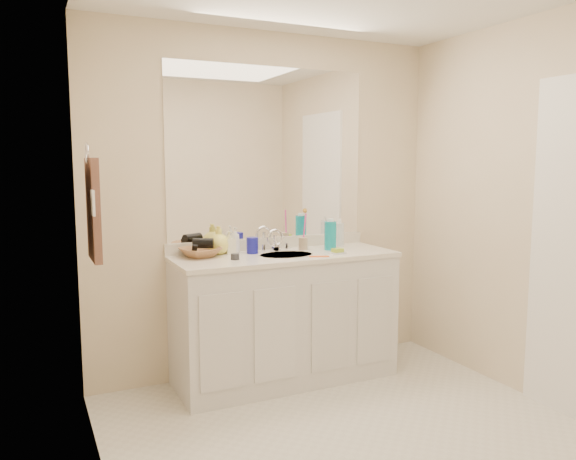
{
  "coord_description": "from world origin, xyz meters",
  "views": [
    {
      "loc": [
        -1.59,
        -2.38,
        1.51
      ],
      "look_at": [
        0.0,
        0.97,
        1.05
      ],
      "focal_mm": 35.0,
      "sensor_mm": 36.0,
      "label": 1
    }
  ],
  "objects": [
    {
      "name": "floor",
      "position": [
        0.0,
        0.0,
        0.0
      ],
      "size": [
        2.6,
        2.6,
        0.0
      ],
      "primitive_type": "cube",
      "color": "silver",
      "rests_on": "ground"
    },
    {
      "name": "wall_back",
      "position": [
        0.0,
        1.3,
        1.2
      ],
      "size": [
        2.6,
        0.02,
        2.4
      ],
      "primitive_type": "cube",
      "color": "beige",
      "rests_on": "floor"
    },
    {
      "name": "wall_left",
      "position": [
        -1.3,
        0.0,
        1.2
      ],
      "size": [
        0.02,
        2.6,
        2.4
      ],
      "primitive_type": "cube",
      "color": "beige",
      "rests_on": "floor"
    },
    {
      "name": "wall_right",
      "position": [
        1.3,
        0.0,
        1.2
      ],
      "size": [
        0.02,
        2.6,
        2.4
      ],
      "primitive_type": "cube",
      "color": "beige",
      "rests_on": "floor"
    },
    {
      "name": "vanity_cabinet",
      "position": [
        0.0,
        1.02,
        0.42
      ],
      "size": [
        1.5,
        0.55,
        0.85
      ],
      "primitive_type": "cube",
      "color": "silver",
      "rests_on": "floor"
    },
    {
      "name": "countertop",
      "position": [
        0.0,
        1.02,
        0.86
      ],
      "size": [
        1.52,
        0.57,
        0.03
      ],
      "primitive_type": "cube",
      "color": "white",
      "rests_on": "vanity_cabinet"
    },
    {
      "name": "backsplash",
      "position": [
        0.0,
        1.29,
        0.92
      ],
      "size": [
        1.52,
        0.03,
        0.08
      ],
      "primitive_type": "cube",
      "color": "silver",
      "rests_on": "countertop"
    },
    {
      "name": "sink_basin",
      "position": [
        0.0,
        1.0,
        0.87
      ],
      "size": [
        0.37,
        0.37,
        0.02
      ],
      "primitive_type": "cylinder",
      "color": "silver",
      "rests_on": "countertop"
    },
    {
      "name": "faucet",
      "position": [
        0.0,
        1.18,
        0.94
      ],
      "size": [
        0.02,
        0.02,
        0.11
      ],
      "primitive_type": "cylinder",
      "color": "silver",
      "rests_on": "countertop"
    },
    {
      "name": "mirror",
      "position": [
        0.0,
        1.29,
        1.56
      ],
      "size": [
        1.48,
        0.01,
        1.2
      ],
      "primitive_type": "cube",
      "color": "white",
      "rests_on": "wall_back"
    },
    {
      "name": "blue_mug",
      "position": [
        -0.19,
        1.14,
        0.94
      ],
      "size": [
        0.1,
        0.1,
        0.11
      ],
      "primitive_type": "cylinder",
      "rotation": [
        0.0,
        0.0,
        0.21
      ],
      "color": "#161799",
      "rests_on": "countertop"
    },
    {
      "name": "tan_cup",
      "position": [
        0.19,
        1.13,
        0.92
      ],
      "size": [
        0.08,
        0.08,
        0.09
      ],
      "primitive_type": "cylinder",
      "rotation": [
        0.0,
        0.0,
        0.21
      ],
      "color": "tan",
      "rests_on": "countertop"
    },
    {
      "name": "toothbrush",
      "position": [
        0.2,
        1.13,
        1.03
      ],
      "size": [
        0.02,
        0.04,
        0.22
      ],
      "primitive_type": "cylinder",
      "rotation": [
        0.14,
        0.0,
        0.26
      ],
      "color": "#EC3EA9",
      "rests_on": "tan_cup"
    },
    {
      "name": "mouthwash_bottle",
      "position": [
        0.37,
        1.06,
        0.98
      ],
      "size": [
        0.1,
        0.1,
        0.2
      ],
      "primitive_type": "cylinder",
      "rotation": [
        0.0,
        0.0,
        -0.24
      ],
      "color": "#0D93A3",
      "rests_on": "countertop"
    },
    {
      "name": "clear_pump_bottle",
      "position": [
        0.52,
        1.17,
        0.97
      ],
      "size": [
        0.07,
        0.07,
        0.17
      ],
      "primitive_type": "cylinder",
      "rotation": [
        0.0,
        0.0,
        -0.11
      ],
      "color": "silver",
      "rests_on": "countertop"
    },
    {
      "name": "soap_dish",
      "position": [
        0.33,
        0.88,
        0.89
      ],
      "size": [
        0.11,
        0.09,
        0.01
      ],
      "primitive_type": "cube",
      "rotation": [
        0.0,
        0.0,
        0.17
      ],
      "color": "silver",
      "rests_on": "countertop"
    },
    {
      "name": "green_soap",
      "position": [
        0.33,
        0.88,
        0.9
      ],
      "size": [
        0.08,
        0.06,
        0.03
      ],
      "primitive_type": "cube",
      "rotation": [
        0.0,
        0.0,
        0.15
      ],
      "color": "#A1BD2E",
      "rests_on": "soap_dish"
    },
    {
      "name": "orange_comb",
      "position": [
        0.16,
        0.83,
        0.88
      ],
      "size": [
        0.13,
        0.07,
        0.01
      ],
      "primitive_type": "cube",
      "rotation": [
        0.0,
        0.0,
        -0.37
      ],
      "color": "orange",
      "rests_on": "countertop"
    },
    {
      "name": "dark_jar",
      "position": [
        -0.38,
        0.97,
        0.9
      ],
      "size": [
        0.06,
        0.06,
        0.04
      ],
      "primitive_type": "cylinder",
      "rotation": [
        0.0,
        0.0,
        0.01
      ],
      "color": "#2B2C30",
      "rests_on": "countertop"
    },
    {
      "name": "soap_bottle_white",
      "position": [
        -0.28,
        1.24,
        0.97
      ],
      "size": [
        0.07,
        0.07,
        0.17
      ],
      "primitive_type": "imported",
      "rotation": [
        0.0,
        0.0,
        0.1
      ],
      "color": "white",
      "rests_on": "countertop"
    },
    {
      "name": "soap_bottle_cream",
      "position": [
        -0.33,
        1.21,
        0.96
      ],
      "size": [
        0.08,
        0.08,
        0.15
      ],
      "primitive_type": "imported",
      "rotation": [
        0.0,
        0.0,
        0.2
      ],
      "color": "#F5F2C7",
      "rests_on": "countertop"
    },
    {
      "name": "soap_bottle_yellow",
      "position": [
        -0.4,
        1.22,
        0.98
      ],
      "size": [
        0.17,
        0.17,
        0.19
      ],
      "primitive_type": "imported",
      "rotation": [
        0.0,
        0.0,
        -0.16
      ],
      "color": "#EFE65C",
      "rests_on": "countertop"
    },
    {
      "name": "wicker_basket",
      "position": [
        -0.55,
        1.16,
        0.91
      ],
      "size": [
        0.32,
        0.32,
        0.06
      ],
      "primitive_type": "imported",
      "rotation": [
        0.0,
        0.0,
        0.3
      ],
      "color": "#905F3A",
      "rests_on": "countertop"
    },
    {
      "name": "hair_dryer",
      "position": [
        -0.53,
        1.16,
        0.97
      ],
      "size": [
        0.15,
        0.12,
        0.07
      ],
      "primitive_type": "cylinder",
      "rotation": [
        0.0,
        1.57,
        -0.43
      ],
      "color": "black",
      "rests_on": "wicker_basket"
    },
    {
      "name": "towel_ring",
      "position": [
        -1.27,
        0.77,
        1.55
      ],
      "size": [
        0.01,
        0.11,
        0.11
      ],
      "primitive_type": "torus",
      "rotation": [
        0.0,
        1.57,
        0.0
      ],
      "color": "silver",
      "rests_on": "wall_left"
    },
    {
      "name": "hand_towel",
      "position": [
        -1.25,
        0.77,
        1.25
      ],
      "size": [
        0.04,
        0.32,
        0.55
      ],
      "primitive_type": "cube",
      "color": "#51342B",
      "rests_on": "towel_ring"
    },
    {
      "name": "switch_plate",
      "position": [
        -1.27,
        0.57,
        1.3
      ],
      "size": [
        0.01,
        0.08,
        0.13
      ],
      "primitive_type": "cube",
      "color": "white",
      "rests_on": "wall_left"
    }
  ]
}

